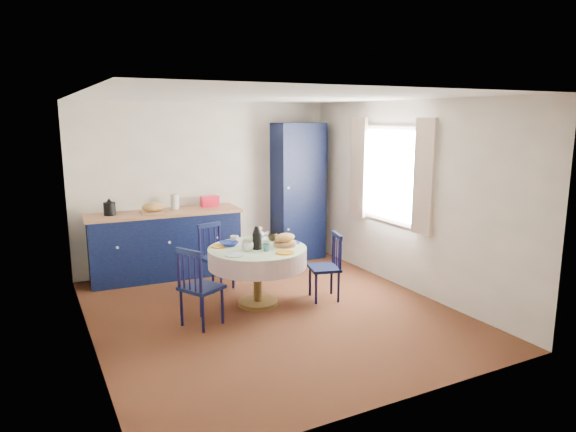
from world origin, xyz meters
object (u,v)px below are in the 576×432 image
chair_right (327,266)px  mug_d (234,240)px  chair_far (215,256)px  cobalt_bowl (229,244)px  kitchen_counter (165,243)px  mug_c (273,237)px  mug_a (248,246)px  mug_b (266,248)px  pantry_cabinet (298,191)px  chair_left (199,286)px  dining_table (258,257)px

chair_right → mug_d: bearing=-102.2°
chair_far → chair_right: 1.54m
cobalt_bowl → kitchen_counter: bearing=107.0°
kitchen_counter → mug_c: kitchen_counter is taller
mug_a → mug_b: mug_a is taller
chair_far → mug_d: size_ratio=8.26×
chair_right → pantry_cabinet: bearing=177.8°
chair_right → mug_c: 0.78m
chair_far → cobalt_bowl: size_ratio=3.91×
pantry_cabinet → chair_left: pantry_cabinet is taller
kitchen_counter → pantry_cabinet: 2.27m
mug_a → mug_d: bearing=91.0°
dining_table → chair_far: bearing=106.5°
kitchen_counter → dining_table: kitchen_counter is taller
pantry_cabinet → chair_left: 3.14m
mug_d → kitchen_counter: bearing=112.1°
chair_left → mug_d: size_ratio=8.53×
mug_b → cobalt_bowl: 0.53m
pantry_cabinet → dining_table: (-1.47, -1.71, -0.49)m
mug_c → chair_right: bearing=-39.1°
mug_a → mug_c: size_ratio=1.09×
chair_left → chair_far: (0.60, 1.16, -0.01)m
chair_right → mug_a: size_ratio=6.16×
chair_left → mug_d: chair_left is taller
chair_right → dining_table: bearing=-88.8°
dining_table → mug_d: (-0.18, 0.33, 0.17)m
pantry_cabinet → mug_a: size_ratio=15.89×
mug_a → cobalt_bowl: size_ratio=0.62×
kitchen_counter → cobalt_bowl: bearing=-69.6°
kitchen_counter → mug_b: (0.74, -1.87, 0.28)m
kitchen_counter → cobalt_bowl: kitchen_counter is taller
chair_left → mug_d: bearing=-74.6°
dining_table → mug_a: bearing=-154.0°
mug_d → cobalt_bowl: size_ratio=0.47×
mug_a → chair_far: bearing=95.1°
pantry_cabinet → cobalt_bowl: 2.32m
dining_table → mug_c: size_ratio=9.50×
kitchen_counter → mug_c: (1.03, -1.44, 0.28)m
dining_table → mug_c: (0.31, 0.22, 0.17)m
kitchen_counter → chair_far: 0.94m
chair_right → mug_c: chair_right is taller
mug_c → dining_table: bearing=-144.0°
pantry_cabinet → chair_far: size_ratio=2.50×
chair_far → cobalt_bowl: 0.69m
mug_a → mug_d: 0.41m
chair_right → cobalt_bowl: chair_right is taller
mug_c → mug_d: (-0.49, 0.10, -0.00)m
dining_table → mug_d: dining_table is taller
dining_table → chair_left: size_ratio=1.33×
mug_a → dining_table: bearing=26.0°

